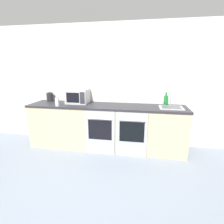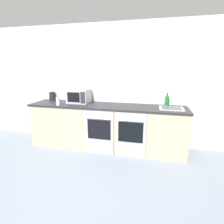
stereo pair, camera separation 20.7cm
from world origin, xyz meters
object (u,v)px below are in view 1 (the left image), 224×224
(microwave, at_px, (78,96))
(bottle_clear, at_px, (57,102))
(oven_right, at_px, (132,135))
(bottle_green, at_px, (166,100))
(oven_left, at_px, (100,133))
(kettle, at_px, (50,97))
(sink, at_px, (171,107))

(microwave, distance_m, bottle_clear, 0.47)
(oven_right, distance_m, bottle_green, 1.06)
(microwave, bearing_deg, oven_left, -36.60)
(oven_right, relative_size, microwave, 1.93)
(oven_right, height_order, bottle_green, bottle_green)
(bottle_green, bearing_deg, bottle_clear, -166.95)
(bottle_green, bearing_deg, kettle, -179.07)
(sink, bearing_deg, kettle, 174.94)
(oven_right, xyz_separation_m, kettle, (-1.94, 0.55, 0.58))
(oven_left, height_order, kettle, kettle)
(oven_right, height_order, sink, sink)
(oven_right, distance_m, kettle, 2.10)
(microwave, xyz_separation_m, bottle_clear, (-0.31, -0.35, -0.06))
(oven_left, xyz_separation_m, sink, (1.34, 0.32, 0.50))
(oven_left, relative_size, sink, 2.01)
(bottle_clear, height_order, kettle, bottle_clear)
(oven_right, height_order, microwave, microwave)
(kettle, xyz_separation_m, sink, (2.66, -0.24, -0.08))
(oven_left, bearing_deg, oven_right, 0.00)
(oven_right, distance_m, microwave, 1.44)
(oven_right, relative_size, bottle_clear, 3.84)
(microwave, xyz_separation_m, sink, (1.94, -0.13, -0.14))
(microwave, relative_size, bottle_green, 1.76)
(oven_right, relative_size, kettle, 4.37)
(bottle_clear, bearing_deg, bottle_green, 13.05)
(kettle, bearing_deg, sink, -5.06)
(oven_left, xyz_separation_m, microwave, (-0.60, 0.44, 0.63))
(oven_left, distance_m, bottle_clear, 1.08)
(oven_right, bearing_deg, oven_left, 180.00)
(oven_left, bearing_deg, sink, 13.32)
(oven_right, distance_m, bottle_clear, 1.63)
(oven_left, xyz_separation_m, oven_right, (0.62, 0.00, 0.00))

